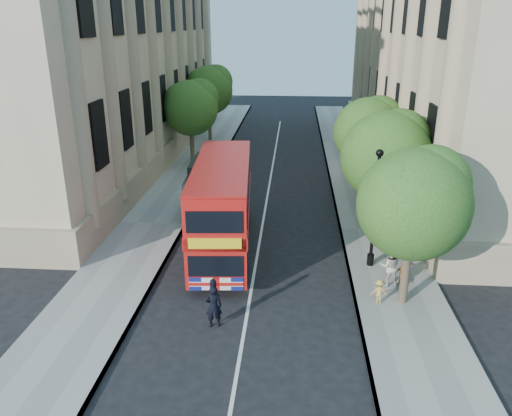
% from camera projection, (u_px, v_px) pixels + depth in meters
% --- Properties ---
extents(ground, '(120.00, 120.00, 0.00)m').
position_uv_depth(ground, '(242.00, 344.00, 16.57)').
color(ground, black).
rests_on(ground, ground).
extents(pavement_right, '(3.50, 80.00, 0.12)m').
position_uv_depth(pavement_right, '(374.00, 231.00, 25.47)').
color(pavement_right, gray).
rests_on(pavement_right, ground).
extents(pavement_left, '(3.50, 80.00, 0.12)m').
position_uv_depth(pavement_left, '(153.00, 224.00, 26.30)').
color(pavement_left, gray).
rests_on(pavement_left, ground).
extents(building_right, '(12.00, 38.00, 18.00)m').
position_uv_depth(building_right, '(472.00, 38.00, 34.84)').
color(building_right, tan).
rests_on(building_right, ground).
extents(building_left, '(12.00, 38.00, 18.00)m').
position_uv_depth(building_left, '(89.00, 37.00, 36.84)').
color(building_left, tan).
rests_on(building_left, ground).
extents(tree_right_near, '(4.00, 4.00, 6.08)m').
position_uv_depth(tree_right_near, '(415.00, 198.00, 17.49)').
color(tree_right_near, '#473828').
rests_on(tree_right_near, ground).
extents(tree_right_mid, '(4.20, 4.20, 6.37)m').
position_uv_depth(tree_right_mid, '(387.00, 151.00, 23.03)').
color(tree_right_mid, '#473828').
rests_on(tree_right_mid, ground).
extents(tree_right_far, '(4.00, 4.00, 6.15)m').
position_uv_depth(tree_right_far, '(369.00, 128.00, 28.68)').
color(tree_right_far, '#473828').
rests_on(tree_right_far, ground).
extents(tree_left_far, '(4.00, 4.00, 6.30)m').
position_uv_depth(tree_left_far, '(191.00, 105.00, 36.03)').
color(tree_left_far, '#473828').
rests_on(tree_left_far, ground).
extents(tree_left_back, '(4.20, 4.20, 6.65)m').
position_uv_depth(tree_left_back, '(209.00, 88.00, 43.41)').
color(tree_left_back, '#473828').
rests_on(tree_left_back, ground).
extents(lamp_post, '(0.32, 0.32, 5.16)m').
position_uv_depth(lamp_post, '(374.00, 214.00, 20.93)').
color(lamp_post, black).
rests_on(lamp_post, pavement_right).
extents(double_decker_bus, '(3.05, 9.12, 4.14)m').
position_uv_depth(double_decker_bus, '(223.00, 205.00, 22.60)').
color(double_decker_bus, '#B2100C').
rests_on(double_decker_bus, ground).
extents(box_van, '(2.28, 5.31, 3.00)m').
position_uv_depth(box_van, '(211.00, 190.00, 27.12)').
color(box_van, black).
rests_on(box_van, ground).
extents(police_constable, '(0.65, 0.51, 1.59)m').
position_uv_depth(police_constable, '(214.00, 306.00, 17.30)').
color(police_constable, black).
rests_on(police_constable, ground).
extents(woman_pedestrian, '(0.85, 0.69, 1.65)m').
position_uv_depth(woman_pedestrian, '(390.00, 266.00, 19.81)').
color(woman_pedestrian, beige).
rests_on(woman_pedestrian, pavement_right).
extents(child_a, '(0.59, 0.27, 0.98)m').
position_uv_depth(child_a, '(403.00, 273.00, 19.99)').
color(child_a, '#C18122').
rests_on(child_a, pavement_right).
extents(child_b, '(0.65, 0.40, 0.96)m').
position_uv_depth(child_b, '(379.00, 291.00, 18.65)').
color(child_b, gold).
rests_on(child_b, pavement_right).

